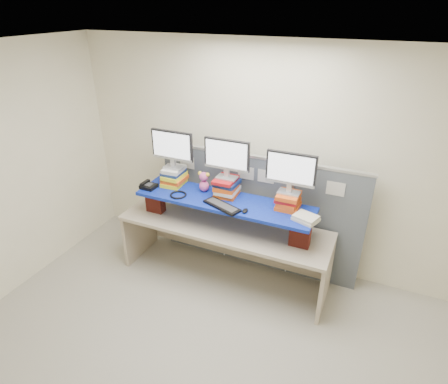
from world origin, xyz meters
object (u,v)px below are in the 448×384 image
at_px(monitor_left, 172,147).
at_px(keyboard, 222,206).
at_px(blue_board, 224,201).
at_px(monitor_right, 291,171).
at_px(desk_phone, 148,186).
at_px(monitor_center, 227,157).
at_px(desk, 224,235).

distance_m(monitor_left, keyboard, 0.95).
xyz_separation_m(blue_board, monitor_right, (0.71, 0.12, 0.46)).
height_order(monitor_left, desk_phone, monitor_left).
height_order(blue_board, monitor_left, monitor_left).
bearing_deg(desk_phone, monitor_center, 14.24).
bearing_deg(desk, desk_phone, -174.44).
height_order(blue_board, monitor_right, monitor_right).
bearing_deg(desk, monitor_center, 99.24).
height_order(desk, keyboard, keyboard).
relative_size(keyboard, desk_phone, 2.64).
height_order(desk, monitor_right, monitor_right).
distance_m(monitor_left, monitor_right, 1.44).
relative_size(blue_board, monitor_left, 3.88).
xyz_separation_m(monitor_right, keyboard, (-0.67, -0.28, -0.43)).
bearing_deg(blue_board, desk_phone, -174.44).
height_order(desk, monitor_center, monitor_center).
height_order(monitor_center, keyboard, monitor_center).
bearing_deg(monitor_right, monitor_center, -180.00).
height_order(monitor_right, keyboard, monitor_right).
xyz_separation_m(monitor_center, desk_phone, (-0.95, -0.21, -0.45)).
bearing_deg(desk, blue_board, 76.02).
bearing_deg(monitor_left, keyboard, -19.96).
relative_size(monitor_left, monitor_right, 1.00).
height_order(keyboard, desk_phone, desk_phone).
relative_size(blue_board, monitor_center, 3.88).
relative_size(monitor_left, monitor_center, 1.00).
relative_size(monitor_center, monitor_right, 1.00).
height_order(monitor_right, desk_phone, monitor_right).
distance_m(monitor_center, desk_phone, 1.07).
relative_size(monitor_right, desk_phone, 2.95).
relative_size(desk, monitor_right, 4.73).
bearing_deg(keyboard, desk, 127.07).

